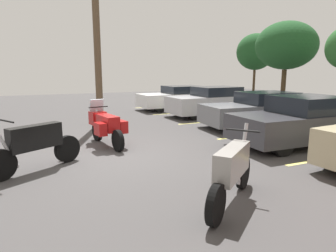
{
  "coord_description": "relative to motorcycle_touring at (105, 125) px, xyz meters",
  "views": [
    {
      "loc": [
        7.79,
        -1.54,
        2.27
      ],
      "look_at": [
        0.36,
        1.73,
        0.72
      ],
      "focal_mm": 31.65,
      "sensor_mm": 36.0,
      "label": 1
    }
  ],
  "objects": [
    {
      "name": "motorcycle_touring",
      "position": [
        0.0,
        0.0,
        0.0
      ],
      "size": [
        2.17,
        0.96,
        1.36
      ],
      "color": "black",
      "rests_on": "ground"
    },
    {
      "name": "ground",
      "position": [
        1.03,
        -0.27,
        -0.68
      ],
      "size": [
        44.0,
        44.0,
        0.1
      ],
      "primitive_type": "cube",
      "color": "#423F3F"
    },
    {
      "name": "tree_far_left",
      "position": [
        -9.48,
        16.43,
        3.51
      ],
      "size": [
        4.75,
        4.75,
        6.02
      ],
      "color": "#4C3823",
      "rests_on": "ground"
    },
    {
      "name": "car_white",
      "position": [
        -6.73,
        5.79,
        0.03
      ],
      "size": [
        2.04,
        4.83,
        1.35
      ],
      "color": "white",
      "rests_on": "ground"
    },
    {
      "name": "car_charcoal",
      "position": [
        2.28,
        5.68,
        0.07
      ],
      "size": [
        1.98,
        4.64,
        1.48
      ],
      "color": "#38383D",
      "rests_on": "ground"
    },
    {
      "name": "motorcycle_second",
      "position": [
        1.71,
        -1.94,
        -0.01
      ],
      "size": [
        1.25,
        2.03,
        1.33
      ],
      "color": "black",
      "rests_on": "ground"
    },
    {
      "name": "car_grey",
      "position": [
        -0.51,
        6.31,
        0.05
      ],
      "size": [
        2.02,
        4.59,
        1.39
      ],
      "color": "slate",
      "rests_on": "ground"
    },
    {
      "name": "tree_left",
      "position": [
        -17.59,
        20.2,
        3.55
      ],
      "size": [
        4.05,
        4.05,
        6.13
      ],
      "color": "#4C3823",
      "rests_on": "ground"
    },
    {
      "name": "motorcycle_third",
      "position": [
        4.89,
        1.11,
        -0.03
      ],
      "size": [
        1.48,
        1.83,
        1.28
      ],
      "color": "black",
      "rests_on": "ground"
    },
    {
      "name": "utility_pole",
      "position": [
        -3.66,
        0.55,
        3.73
      ],
      "size": [
        1.74,
        0.71,
        8.45
      ],
      "color": "brown",
      "rests_on": "ground"
    },
    {
      "name": "parking_stripes",
      "position": [
        -0.76,
        5.9,
        -0.63
      ],
      "size": [
        15.1,
        4.7,
        0.01
      ],
      "color": "#EAE066",
      "rests_on": "ground"
    },
    {
      "name": "car_silver",
      "position": [
        -3.77,
        6.27,
        0.07
      ],
      "size": [
        2.0,
        4.73,
        1.44
      ],
      "color": "#B7B7BC",
      "rests_on": "ground"
    }
  ]
}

